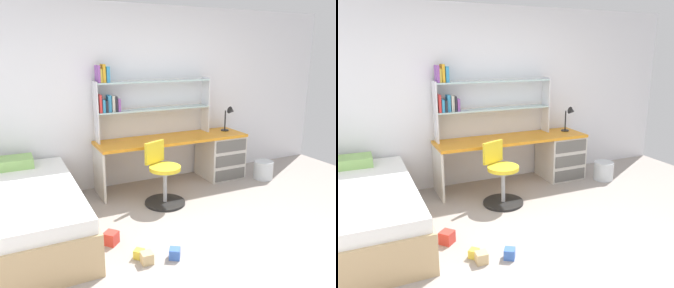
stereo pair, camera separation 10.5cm
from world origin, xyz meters
The scene contains 12 objects.
ground_plane centered at (0.00, 0.00, -0.01)m, with size 6.20×5.48×0.02m, color #9E938C.
room_shell centered at (-1.23, 1.21, 1.26)m, with size 6.20×5.48×2.53m.
desk centered at (0.79, 1.92, 0.40)m, with size 2.21×0.60×0.70m.
bookshelf_hutch centered at (-0.25, 2.10, 1.28)m, with size 1.71×0.22×1.03m.
desk_lamp centered at (1.19, 1.94, 0.96)m, with size 0.20×0.16×0.38m.
swivel_chair centered at (-0.21, 1.36, 0.32)m, with size 0.52×0.52×0.79m.
bed_platform centered at (-1.94, 1.21, 0.27)m, with size 1.27×2.04×0.66m.
waste_bin centered at (1.55, 1.52, 0.14)m, with size 0.29×0.29×0.28m, color silver.
toy_block_blue_0 centered at (-0.64, 0.18, 0.05)m, with size 0.10×0.10×0.10m, color #3860B7.
toy_block_red_1 centered at (-1.11, 0.68, 0.06)m, with size 0.13×0.13×0.13m, color red.
toy_block_yellow_2 centered at (-0.94, 0.33, 0.04)m, with size 0.09×0.09×0.09m, color gold.
toy_block_natural_3 centered at (-0.91, 0.22, 0.05)m, with size 0.11×0.11×0.11m, color tan.
Camera 1 is at (-1.95, -2.43, 1.89)m, focal length 37.26 mm.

